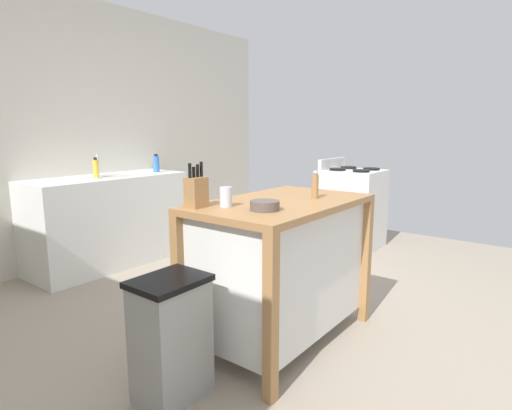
{
  "coord_description": "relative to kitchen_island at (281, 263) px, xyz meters",
  "views": [
    {
      "loc": [
        -2.17,
        -1.44,
        1.34
      ],
      "look_at": [
        -0.06,
        0.18,
        0.86
      ],
      "focal_mm": 29.3,
      "sensor_mm": 36.0,
      "label": 1
    }
  ],
  "objects": [
    {
      "name": "sink_faucet",
      "position": [
        0.22,
        2.35,
        0.49
      ],
      "size": [
        0.02,
        0.02,
        0.22
      ],
      "color": "#B7BCC1",
      "rests_on": "sink_counter"
    },
    {
      "name": "bottle_dish_soap",
      "position": [
        0.79,
        2.15,
        0.47
      ],
      "size": [
        0.07,
        0.07,
        0.19
      ],
      "color": "blue",
      "rests_on": "sink_counter"
    },
    {
      "name": "bowl_ceramic_wide",
      "position": [
        -0.31,
        -0.1,
        0.43
      ],
      "size": [
        0.16,
        0.16,
        0.05
      ],
      "color": "#564C47",
      "rests_on": "kitchen_island"
    },
    {
      "name": "trash_bin",
      "position": [
        -0.84,
        0.09,
        -0.19
      ],
      "size": [
        0.36,
        0.28,
        0.63
      ],
      "color": "gray",
      "rests_on": "ground"
    },
    {
      "name": "kitchen_island",
      "position": [
        0.0,
        0.0,
        0.0
      ],
      "size": [
        1.19,
        0.71,
        0.91
      ],
      "color": "#9E7042",
      "rests_on": "ground"
    },
    {
      "name": "wall_back",
      "position": [
        0.06,
        2.56,
        0.79
      ],
      "size": [
        5.53,
        0.1,
        2.6
      ],
      "primitive_type": "cube",
      "color": "beige",
      "rests_on": "ground"
    },
    {
      "name": "stove",
      "position": [
        2.28,
        0.56,
        -0.06
      ],
      "size": [
        0.6,
        0.6,
        1.01
      ],
      "color": "silver",
      "rests_on": "ground"
    },
    {
      "name": "drinking_cup",
      "position": [
        -0.36,
        0.13,
        0.46
      ],
      "size": [
        0.07,
        0.07,
        0.11
      ],
      "color": "silver",
      "rests_on": "kitchen_island"
    },
    {
      "name": "sink_counter",
      "position": [
        0.22,
        2.21,
        -0.06
      ],
      "size": [
        1.54,
        0.6,
        0.89
      ],
      "color": "silver",
      "rests_on": "ground"
    },
    {
      "name": "knife_block",
      "position": [
        -0.48,
        0.26,
        0.49
      ],
      "size": [
        0.11,
        0.09,
        0.25
      ],
      "color": "#9E7042",
      "rests_on": "kitchen_island"
    },
    {
      "name": "ground_plane",
      "position": [
        0.06,
        0.02,
        -0.51
      ],
      "size": [
        6.53,
        6.53,
        0.0
      ],
      "primitive_type": "plane",
      "color": "gray",
      "rests_on": "ground"
    },
    {
      "name": "bottle_spray_cleaner",
      "position": [
        0.09,
        2.18,
        0.47
      ],
      "size": [
        0.05,
        0.05,
        0.19
      ],
      "color": "yellow",
      "rests_on": "sink_counter"
    },
    {
      "name": "pepper_grinder",
      "position": [
        0.2,
        -0.12,
        0.48
      ],
      "size": [
        0.04,
        0.04,
        0.18
      ],
      "color": "#9E7042",
      "rests_on": "kitchen_island"
    }
  ]
}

